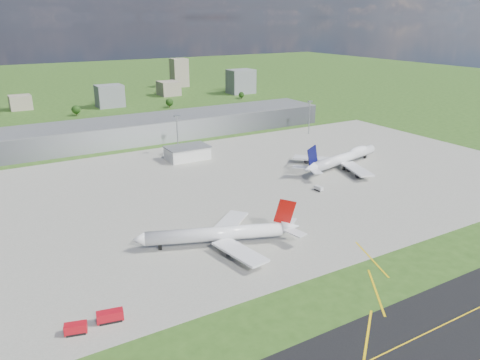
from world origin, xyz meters
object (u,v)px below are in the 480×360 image
crash_tender (76,329)px  van_white_far (349,167)px  tug_yellow (158,239)px  van_white_near (319,189)px  fire_truck (110,317)px  airliner_blue_quad (344,158)px  airliner_red_twin (221,234)px

crash_tender → van_white_far: size_ratio=1.46×
crash_tender → tug_yellow: 60.13m
van_white_near → fire_truck: bearing=108.2°
airliner_blue_quad → van_white_far: 6.85m
airliner_blue_quad → van_white_far: (-0.12, -5.47, -4.12)m
airliner_red_twin → van_white_far: size_ratio=13.71×
airliner_blue_quad → fire_truck: (-166.06, -81.16, -3.55)m
airliner_blue_quad → crash_tender: size_ratio=10.55×
van_white_near → van_white_far: 45.32m
fire_truck → airliner_red_twin: bearing=38.7°
tug_yellow → van_white_near: van_white_near is taller
airliner_red_twin → van_white_far: (113.92, 48.74, -3.70)m
airliner_red_twin → tug_yellow: size_ratio=15.08×
airliner_blue_quad → crash_tender: bearing=-168.4°
tug_yellow → van_white_far: (134.47, 32.86, 0.20)m
airliner_red_twin → airliner_blue_quad: bearing=-133.6°
tug_yellow → van_white_far: 138.42m
crash_tender → van_white_far: bearing=38.9°
airliner_blue_quad → crash_tender: (-176.13, -81.80, -3.63)m
van_white_near → crash_tender: bearing=106.9°
van_white_far → fire_truck: bearing=-167.7°
fire_truck → van_white_far: size_ratio=1.76×
airliner_red_twin → airliner_blue_quad: airliner_blue_quad is taller
crash_tender → van_white_near: 146.62m
crash_tender → van_white_far: crash_tender is taller
crash_tender → airliner_blue_quad: bearing=40.4°
fire_truck → crash_tender: (-10.07, -0.64, -0.08)m
airliner_red_twin → crash_tender: size_ratio=9.36×
fire_truck → van_white_far: bearing=35.8°
airliner_red_twin → fire_truck: (-52.02, -26.94, -3.12)m
airliner_red_twin → fire_truck: airliner_red_twin is taller
van_white_far → airliner_red_twin: bearing=-169.1°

